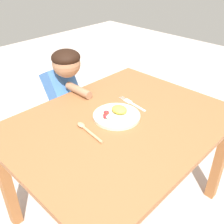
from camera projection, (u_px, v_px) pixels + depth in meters
ground_plane at (118, 207)px, 1.85m from camera, size 8.00×8.00×0.00m
dining_table at (120, 136)px, 1.52m from camera, size 1.23×0.95×0.73m
plate at (117, 115)px, 1.49m from camera, size 0.27×0.27×0.06m
fork at (132, 104)px, 1.63m from camera, size 0.05×0.22×0.01m
spoon at (87, 130)px, 1.38m from camera, size 0.05×0.22×0.02m
person at (64, 104)px, 1.94m from camera, size 0.20×0.43×1.00m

